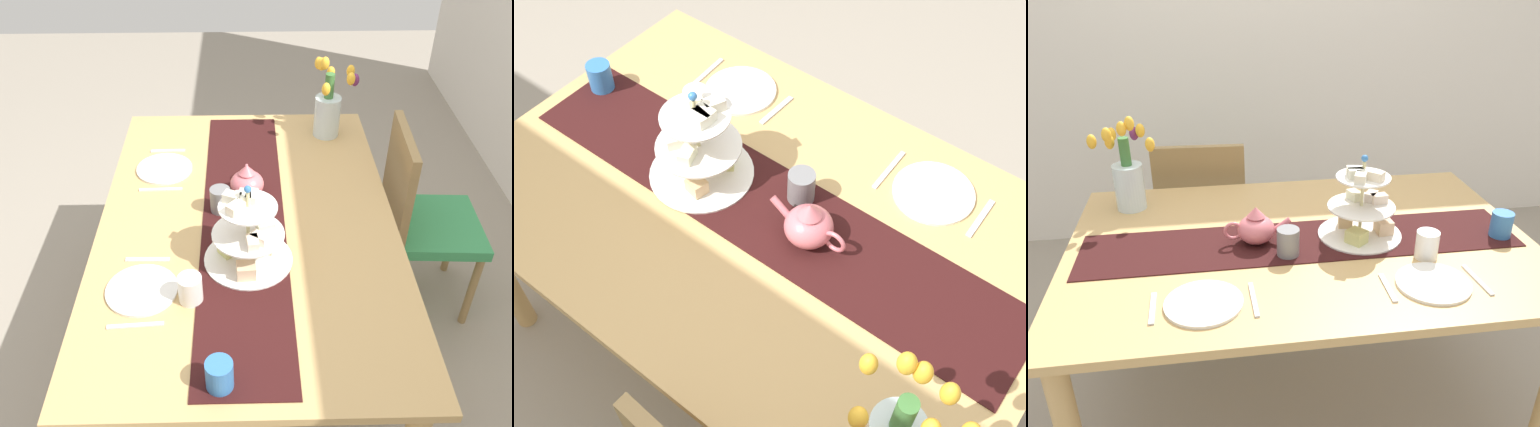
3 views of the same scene
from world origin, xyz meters
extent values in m
plane|color=gray|center=(0.00, 0.00, 0.00)|extent=(8.00, 8.00, 0.00)
cube|color=tan|center=(0.00, 0.00, 0.75)|extent=(1.63, 1.09, 0.03)
cylinder|color=tan|center=(0.75, -0.47, 0.37)|extent=(0.07, 0.07, 0.73)
cube|color=black|center=(0.00, -0.02, 0.76)|extent=(1.53, 0.30, 0.00)
cylinder|color=beige|center=(0.21, 0.00, 0.91)|extent=(0.01, 0.01, 0.28)
cylinder|color=white|center=(0.21, 0.00, 0.77)|extent=(0.30, 0.30, 0.01)
cylinder|color=white|center=(0.21, 0.00, 0.88)|extent=(0.24, 0.24, 0.01)
cylinder|color=white|center=(0.21, 0.00, 0.99)|extent=(0.19, 0.19, 0.01)
cube|color=beige|center=(0.30, -0.01, 0.80)|extent=(0.06, 0.07, 0.05)
cube|color=#E2BC86|center=(0.18, 0.06, 0.79)|extent=(0.06, 0.05, 0.04)
cube|color=#D1CF7B|center=(0.18, -0.07, 0.79)|extent=(0.08, 0.08, 0.05)
cube|color=#F3DBC3|center=(0.28, 0.01, 0.90)|extent=(0.06, 0.04, 0.03)
cube|color=silver|center=(0.26, 0.04, 0.90)|extent=(0.06, 0.07, 0.03)
cube|color=#EBE9BD|center=(0.20, 0.06, 0.90)|extent=(0.05, 0.06, 0.03)
cube|color=silver|center=(0.19, 0.01, 1.01)|extent=(0.06, 0.05, 0.03)
cube|color=silver|center=(0.19, -0.01, 1.01)|extent=(0.06, 0.04, 0.03)
cube|color=silver|center=(0.19, -0.05, 1.01)|extent=(0.06, 0.07, 0.03)
cube|color=#F3E1C1|center=(0.24, -0.04, 1.01)|extent=(0.07, 0.06, 0.03)
sphere|color=#3370B7|center=(0.21, 0.00, 1.06)|extent=(0.02, 0.02, 0.02)
ellipsoid|color=#D66B75|center=(-0.16, 0.00, 0.82)|extent=(0.13, 0.13, 0.10)
cone|color=#D66B75|center=(-0.16, 0.00, 0.88)|extent=(0.06, 0.06, 0.04)
cylinder|color=#D66B75|center=(-0.07, 0.00, 0.83)|extent=(0.07, 0.02, 0.06)
torus|color=#D66B75|center=(-0.24, 0.00, 0.82)|extent=(0.07, 0.01, 0.07)
cylinder|color=#3D7538|center=(-0.63, 0.36, 0.99)|extent=(0.04, 0.04, 0.12)
ellipsoid|color=yellow|center=(-0.53, 0.33, 1.03)|extent=(0.04, 0.04, 0.06)
ellipsoid|color=yellow|center=(-0.57, 0.44, 1.06)|extent=(0.04, 0.04, 0.06)
ellipsoid|color=yellow|center=(-0.68, 0.32, 1.08)|extent=(0.04, 0.04, 0.06)
ellipsoid|color=yellow|center=(-0.62, 0.32, 1.10)|extent=(0.04, 0.04, 0.06)
ellipsoid|color=yellow|center=(-0.59, 0.33, 1.12)|extent=(0.04, 0.04, 0.06)
cylinder|color=white|center=(-0.35, -0.34, 0.77)|extent=(0.23, 0.23, 0.01)
cube|color=silver|center=(-0.49, -0.34, 0.76)|extent=(0.02, 0.15, 0.01)
cube|color=silver|center=(-0.20, -0.34, 0.76)|extent=(0.02, 0.17, 0.01)
cylinder|color=white|center=(0.35, -0.34, 0.77)|extent=(0.23, 0.23, 0.01)
cube|color=silver|center=(0.20, -0.34, 0.76)|extent=(0.02, 0.15, 0.01)
cube|color=silver|center=(0.49, -0.34, 0.76)|extent=(0.02, 0.17, 0.01)
cylinder|color=slate|center=(-0.06, -0.10, 0.81)|extent=(0.08, 0.08, 0.09)
cylinder|color=white|center=(0.39, -0.18, 0.81)|extent=(0.08, 0.08, 0.09)
cylinder|color=#3370B7|center=(0.71, -0.08, 0.81)|extent=(0.08, 0.08, 0.09)
camera|label=1|loc=(1.63, -0.01, 2.07)|focal=39.79mm
camera|label=2|loc=(-0.71, 0.87, 2.17)|focal=45.89mm
camera|label=3|loc=(-0.30, -1.60, 1.66)|focal=36.48mm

